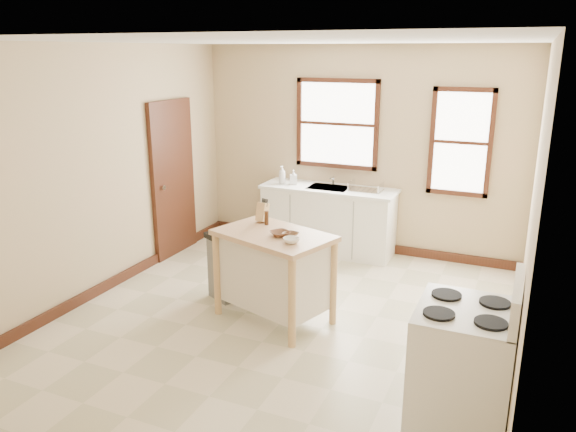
% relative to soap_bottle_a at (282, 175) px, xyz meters
% --- Properties ---
extents(floor, '(5.00, 5.00, 0.00)m').
position_rel_soap_bottle_a_xyz_m(floor, '(0.97, -2.13, -1.05)').
color(floor, beige).
rests_on(floor, ground).
extents(ceiling, '(5.00, 5.00, 0.00)m').
position_rel_soap_bottle_a_xyz_m(ceiling, '(0.97, -2.13, 1.75)').
color(ceiling, white).
rests_on(ceiling, ground).
extents(wall_back, '(4.50, 0.04, 2.80)m').
position_rel_soap_bottle_a_xyz_m(wall_back, '(0.97, 0.37, 0.35)').
color(wall_back, tan).
rests_on(wall_back, ground).
extents(wall_left, '(0.04, 5.00, 2.80)m').
position_rel_soap_bottle_a_xyz_m(wall_left, '(-1.28, -2.13, 0.35)').
color(wall_left, tan).
rests_on(wall_left, ground).
extents(wall_right, '(0.04, 5.00, 2.80)m').
position_rel_soap_bottle_a_xyz_m(wall_right, '(3.22, -2.13, 0.35)').
color(wall_right, tan).
rests_on(wall_right, ground).
extents(window_main, '(1.17, 0.06, 1.22)m').
position_rel_soap_bottle_a_xyz_m(window_main, '(0.67, 0.35, 0.70)').
color(window_main, '#3B1C10').
rests_on(window_main, wall_back).
extents(window_side, '(0.77, 0.06, 1.37)m').
position_rel_soap_bottle_a_xyz_m(window_side, '(2.32, 0.35, 0.55)').
color(window_side, '#3B1C10').
rests_on(window_side, wall_back).
extents(door_left, '(0.06, 0.90, 2.10)m').
position_rel_soap_bottle_a_xyz_m(door_left, '(-1.24, -0.83, 0.00)').
color(door_left, '#3B1C10').
rests_on(door_left, ground).
extents(baseboard_back, '(4.50, 0.04, 0.12)m').
position_rel_soap_bottle_a_xyz_m(baseboard_back, '(0.97, 0.34, -0.99)').
color(baseboard_back, '#3B1C10').
rests_on(baseboard_back, ground).
extents(baseboard_left, '(0.04, 5.00, 0.12)m').
position_rel_soap_bottle_a_xyz_m(baseboard_left, '(-1.25, -2.13, -0.99)').
color(baseboard_left, '#3B1C10').
rests_on(baseboard_left, ground).
extents(sink_counter, '(1.86, 0.62, 0.92)m').
position_rel_soap_bottle_a_xyz_m(sink_counter, '(0.67, 0.07, -0.59)').
color(sink_counter, white).
rests_on(sink_counter, ground).
extents(faucet, '(0.03, 0.03, 0.22)m').
position_rel_soap_bottle_a_xyz_m(faucet, '(0.67, 0.25, -0.02)').
color(faucet, silver).
rests_on(faucet, sink_counter).
extents(soap_bottle_a, '(0.12, 0.12, 0.25)m').
position_rel_soap_bottle_a_xyz_m(soap_bottle_a, '(0.00, 0.00, 0.00)').
color(soap_bottle_a, '#B2B2B2').
rests_on(soap_bottle_a, sink_counter).
extents(soap_bottle_b, '(0.12, 0.12, 0.20)m').
position_rel_soap_bottle_a_xyz_m(soap_bottle_b, '(0.16, 0.03, -0.03)').
color(soap_bottle_b, '#B2B2B2').
rests_on(soap_bottle_b, sink_counter).
extents(dish_rack, '(0.46, 0.37, 0.11)m').
position_rel_soap_bottle_a_xyz_m(dish_rack, '(1.19, 0.07, -0.07)').
color(dish_rack, silver).
rests_on(dish_rack, sink_counter).
extents(kitchen_island, '(1.33, 1.06, 0.95)m').
position_rel_soap_bottle_a_xyz_m(kitchen_island, '(0.86, -2.11, -0.57)').
color(kitchen_island, tan).
rests_on(kitchen_island, ground).
extents(knife_block, '(0.11, 0.11, 0.20)m').
position_rel_soap_bottle_a_xyz_m(knife_block, '(0.59, -1.81, -0.00)').
color(knife_block, tan).
rests_on(knife_block, kitchen_island).
extents(pepper_grinder, '(0.05, 0.05, 0.15)m').
position_rel_soap_bottle_a_xyz_m(pepper_grinder, '(0.68, -1.89, -0.03)').
color(pepper_grinder, '#402411').
rests_on(pepper_grinder, kitchen_island).
extents(bowl_a, '(0.27, 0.27, 0.05)m').
position_rel_soap_bottle_a_xyz_m(bowl_a, '(0.96, -2.17, -0.08)').
color(bowl_a, brown).
rests_on(bowl_a, kitchen_island).
extents(bowl_b, '(0.18, 0.18, 0.04)m').
position_rel_soap_bottle_a_xyz_m(bowl_b, '(1.06, -2.14, -0.08)').
color(bowl_b, brown).
rests_on(bowl_b, kitchen_island).
extents(bowl_c, '(0.22, 0.22, 0.05)m').
position_rel_soap_bottle_a_xyz_m(bowl_c, '(1.14, -2.32, -0.08)').
color(bowl_c, white).
rests_on(bowl_c, kitchen_island).
extents(trash_bin, '(0.50, 0.47, 0.77)m').
position_rel_soap_bottle_a_xyz_m(trash_bin, '(0.15, -1.86, -0.66)').
color(trash_bin, '#62615F').
rests_on(trash_bin, ground).
extents(gas_stove, '(0.75, 0.76, 1.20)m').
position_rel_soap_bottle_a_xyz_m(gas_stove, '(2.86, -3.10, -0.45)').
color(gas_stove, white).
rests_on(gas_stove, ground).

